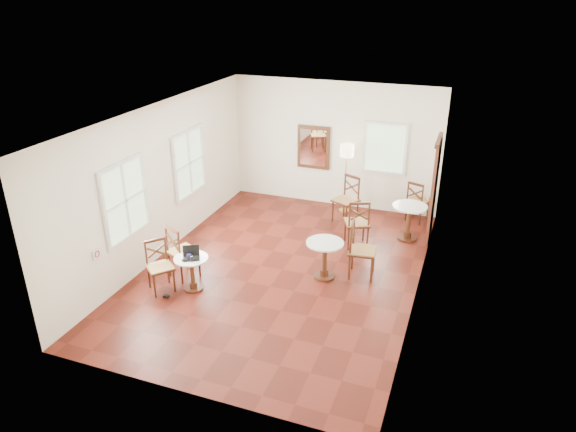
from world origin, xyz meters
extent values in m
plane|color=#56170E|center=(0.00, 0.00, 0.00)|extent=(7.00, 7.00, 0.00)
cube|color=white|center=(0.00, 3.50, 1.50)|extent=(5.00, 0.02, 3.00)
cube|color=white|center=(0.00, -3.50, 1.50)|extent=(5.00, 0.02, 3.00)
cube|color=white|center=(-2.50, 0.00, 1.50)|extent=(0.02, 7.00, 3.00)
cube|color=white|center=(2.50, 0.00, 1.50)|extent=(0.02, 7.00, 3.00)
cube|color=white|center=(0.00, 0.00, 3.00)|extent=(5.00, 7.00, 0.02)
cube|color=#5B291A|center=(2.46, 2.40, 1.05)|extent=(0.06, 0.90, 2.10)
cube|color=#452011|center=(2.44, 2.40, 2.15)|extent=(0.08, 1.02, 0.08)
sphere|color=#BF8C3F|center=(2.40, 2.08, 1.00)|extent=(0.07, 0.07, 0.07)
cube|color=#502A15|center=(-0.50, 3.46, 1.40)|extent=(0.80, 0.05, 1.05)
cube|color=white|center=(-0.50, 3.43, 1.40)|extent=(0.64, 0.02, 0.88)
cube|color=white|center=(-2.47, -2.10, 0.95)|extent=(0.02, 0.16, 0.16)
torus|color=red|center=(-2.46, -2.10, 0.95)|extent=(0.02, 0.12, 0.12)
cube|color=white|center=(-2.47, -1.20, 1.55)|extent=(0.06, 1.22, 1.42)
cube|color=white|center=(-2.47, 1.00, 1.55)|extent=(0.06, 1.22, 1.42)
cube|color=white|center=(1.20, 3.47, 1.55)|extent=(1.02, 0.06, 1.22)
cylinder|color=#452011|center=(-1.26, -1.18, 0.02)|extent=(0.34, 0.34, 0.03)
cylinder|color=#452011|center=(-1.26, -1.18, 0.09)|extent=(0.14, 0.14, 0.10)
cylinder|color=#502A15|center=(-1.26, -1.18, 0.34)|extent=(0.08, 0.08, 0.51)
cylinder|color=#452011|center=(-1.26, -1.18, 0.58)|extent=(0.12, 0.12, 0.05)
cylinder|color=white|center=(-1.26, -1.18, 0.62)|extent=(0.60, 0.60, 0.03)
cylinder|color=#452011|center=(0.82, 0.02, 0.02)|extent=(0.39, 0.39, 0.04)
cylinder|color=#452011|center=(0.82, 0.02, 0.10)|extent=(0.16, 0.16, 0.12)
cylinder|color=#502A15|center=(0.82, 0.02, 0.39)|extent=(0.09, 0.09, 0.59)
cylinder|color=#452011|center=(0.82, 0.02, 0.67)|extent=(0.14, 0.14, 0.06)
cylinder|color=white|center=(0.82, 0.02, 0.71)|extent=(0.69, 0.69, 0.03)
cylinder|color=#452011|center=(2.04, 2.16, 0.02)|extent=(0.41, 0.41, 0.04)
cylinder|color=#452011|center=(2.04, 2.16, 0.10)|extent=(0.17, 0.17, 0.12)
cylinder|color=#502A15|center=(2.04, 2.16, 0.41)|extent=(0.09, 0.09, 0.62)
cylinder|color=#452011|center=(2.04, 2.16, 0.71)|extent=(0.15, 0.15, 0.06)
cylinder|color=white|center=(2.04, 2.16, 0.75)|extent=(0.73, 0.73, 0.03)
cylinder|color=#452011|center=(-1.38, -0.73, 0.25)|extent=(0.04, 0.04, 0.49)
cylinder|color=#452011|center=(-1.54, -1.09, 0.25)|extent=(0.04, 0.04, 0.49)
cylinder|color=#452011|center=(-1.74, -0.56, 0.25)|extent=(0.04, 0.04, 0.49)
cylinder|color=#452011|center=(-1.90, -0.92, 0.25)|extent=(0.04, 0.04, 0.49)
cube|color=#452011|center=(-1.64, -0.82, 0.50)|extent=(0.64, 0.64, 0.03)
cube|color=#A37341|center=(-1.64, -0.82, 0.52)|extent=(0.61, 0.61, 0.04)
cylinder|color=#452011|center=(-1.54, -1.09, 0.77)|extent=(0.04, 0.04, 0.55)
cylinder|color=#452011|center=(-1.90, -0.92, 0.77)|extent=(0.04, 0.04, 0.55)
cube|color=#452011|center=(-1.72, -1.00, 1.02)|extent=(0.40, 0.21, 0.05)
cube|color=#502A15|center=(-1.72, -1.00, 0.78)|extent=(0.33, 0.17, 0.24)
cube|color=#502A15|center=(-1.72, -1.00, 0.78)|extent=(0.33, 0.17, 0.24)
cylinder|color=#452011|center=(-1.75, -1.64, 0.22)|extent=(0.04, 0.04, 0.44)
cylinder|color=#452011|center=(-2.02, -1.41, 0.22)|extent=(0.04, 0.04, 0.44)
cylinder|color=#452011|center=(-1.52, -1.37, 0.22)|extent=(0.04, 0.04, 0.44)
cylinder|color=#452011|center=(-1.79, -1.15, 0.22)|extent=(0.04, 0.04, 0.44)
cube|color=#452011|center=(-1.77, -1.39, 0.44)|extent=(0.61, 0.61, 0.03)
cube|color=#A37341|center=(-1.77, -1.39, 0.46)|extent=(0.58, 0.58, 0.04)
cylinder|color=#452011|center=(-2.02, -1.41, 0.68)|extent=(0.04, 0.04, 0.49)
cylinder|color=#452011|center=(-1.79, -1.15, 0.68)|extent=(0.04, 0.04, 0.49)
cube|color=#452011|center=(-1.90, -1.28, 0.91)|extent=(0.27, 0.30, 0.05)
cube|color=#502A15|center=(-1.90, -1.28, 0.69)|extent=(0.22, 0.26, 0.22)
cube|color=#502A15|center=(-1.90, -1.28, 0.69)|extent=(0.22, 0.26, 0.22)
cylinder|color=#452011|center=(1.16, 1.76, 0.25)|extent=(0.04, 0.04, 0.49)
cylinder|color=#452011|center=(1.33, 1.40, 0.25)|extent=(0.04, 0.04, 0.49)
cylinder|color=#452011|center=(0.81, 1.59, 0.25)|extent=(0.04, 0.04, 0.49)
cylinder|color=#452011|center=(0.97, 1.24, 0.25)|extent=(0.04, 0.04, 0.49)
cube|color=#452011|center=(1.07, 1.50, 0.50)|extent=(0.64, 0.64, 0.03)
cube|color=#A37341|center=(1.07, 1.50, 0.51)|extent=(0.61, 0.61, 0.04)
cylinder|color=#452011|center=(1.33, 1.40, 0.77)|extent=(0.04, 0.04, 0.55)
cylinder|color=#452011|center=(0.97, 1.24, 0.77)|extent=(0.04, 0.04, 0.55)
cube|color=#452011|center=(1.15, 1.32, 1.02)|extent=(0.39, 0.21, 0.05)
cube|color=#502A15|center=(1.15, 1.32, 0.78)|extent=(0.33, 0.17, 0.24)
cube|color=#502A15|center=(1.15, 1.32, 0.78)|extent=(0.33, 0.17, 0.24)
cylinder|color=#452011|center=(1.67, 0.13, 0.25)|extent=(0.04, 0.04, 0.50)
cylinder|color=#452011|center=(1.27, 0.09, 0.25)|extent=(0.04, 0.04, 0.50)
cylinder|color=#452011|center=(1.63, 0.53, 0.25)|extent=(0.04, 0.04, 0.50)
cylinder|color=#452011|center=(1.23, 0.49, 0.25)|extent=(0.04, 0.04, 0.50)
cube|color=#452011|center=(1.45, 0.31, 0.51)|extent=(0.54, 0.54, 0.03)
cube|color=#A37341|center=(1.45, 0.31, 0.53)|extent=(0.52, 0.52, 0.04)
cylinder|color=#452011|center=(1.27, 0.09, 0.78)|extent=(0.04, 0.04, 0.56)
cylinder|color=#452011|center=(1.23, 0.49, 0.78)|extent=(0.04, 0.04, 0.56)
cube|color=#452011|center=(1.25, 0.29, 1.04)|extent=(0.08, 0.43, 0.06)
cube|color=#502A15|center=(1.25, 0.29, 0.80)|extent=(0.06, 0.36, 0.25)
cube|color=#502A15|center=(1.25, 0.29, 0.80)|extent=(0.06, 0.36, 0.25)
cylinder|color=#452011|center=(2.32, 3.30, 0.23)|extent=(0.04, 0.04, 0.45)
cylinder|color=#452011|center=(2.20, 2.97, 0.23)|extent=(0.04, 0.04, 0.45)
cylinder|color=#452011|center=(1.99, 3.43, 0.23)|extent=(0.04, 0.04, 0.45)
cylinder|color=#452011|center=(1.86, 3.10, 0.23)|extent=(0.04, 0.04, 0.45)
cube|color=#452011|center=(2.09, 3.20, 0.46)|extent=(0.57, 0.57, 0.03)
cube|color=#A37341|center=(2.09, 3.20, 0.47)|extent=(0.54, 0.54, 0.04)
cylinder|color=#452011|center=(2.20, 2.97, 0.70)|extent=(0.04, 0.04, 0.50)
cylinder|color=#452011|center=(1.86, 3.10, 0.70)|extent=(0.04, 0.04, 0.50)
cube|color=#452011|center=(2.03, 3.03, 0.93)|extent=(0.37, 0.17, 0.05)
cube|color=#502A15|center=(2.03, 3.03, 0.71)|extent=(0.31, 0.14, 0.22)
cube|color=#502A15|center=(2.03, 3.03, 0.71)|extent=(0.31, 0.14, 0.22)
cylinder|color=#452011|center=(0.29, 2.48, 0.25)|extent=(0.04, 0.04, 0.50)
cylinder|color=#452011|center=(0.47, 2.84, 0.25)|extent=(0.04, 0.04, 0.50)
cylinder|color=#452011|center=(0.65, 2.31, 0.25)|extent=(0.04, 0.04, 0.50)
cylinder|color=#452011|center=(0.83, 2.67, 0.25)|extent=(0.04, 0.04, 0.50)
cube|color=#452011|center=(0.56, 2.57, 0.51)|extent=(0.65, 0.65, 0.03)
cube|color=#A37341|center=(0.56, 2.57, 0.52)|extent=(0.62, 0.62, 0.04)
cylinder|color=#452011|center=(0.47, 2.84, 0.78)|extent=(0.04, 0.04, 0.56)
cylinder|color=#452011|center=(0.83, 2.67, 0.78)|extent=(0.04, 0.04, 0.56)
cube|color=#452011|center=(0.65, 2.75, 1.03)|extent=(0.40, 0.22, 0.06)
cube|color=#502A15|center=(0.65, 2.75, 0.79)|extent=(0.34, 0.18, 0.25)
cube|color=#502A15|center=(0.65, 2.75, 0.79)|extent=(0.34, 0.18, 0.25)
cylinder|color=#BF8C3F|center=(0.40, 3.15, 0.01)|extent=(0.26, 0.26, 0.03)
cylinder|color=#BF8C3F|center=(0.40, 3.15, 0.75)|extent=(0.02, 0.02, 1.51)
cylinder|color=beige|center=(0.40, 3.15, 1.51)|extent=(0.32, 0.32, 0.28)
cube|color=black|center=(-1.23, -1.22, 0.64)|extent=(0.35, 0.32, 0.02)
cube|color=black|center=(-1.23, -1.22, 0.65)|extent=(0.26, 0.22, 0.00)
cube|color=black|center=(-1.28, -1.13, 0.74)|extent=(0.28, 0.19, 0.19)
cube|color=silver|center=(-1.28, -1.13, 0.74)|extent=(0.24, 0.16, 0.16)
ellipsoid|color=black|center=(-1.31, -1.34, 0.65)|extent=(0.11, 0.08, 0.04)
cylinder|color=#110F35|center=(-1.26, -1.25, 0.68)|extent=(0.08, 0.08, 0.10)
torus|color=#110F35|center=(-1.21, -1.25, 0.68)|extent=(0.07, 0.01, 0.07)
cylinder|color=white|center=(-1.16, -1.32, 0.69)|extent=(0.07, 0.07, 0.11)
cube|color=black|center=(-1.57, -1.59, 0.02)|extent=(0.11, 0.06, 0.04)
camera|label=1|loc=(3.06, -8.10, 5.01)|focal=32.48mm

